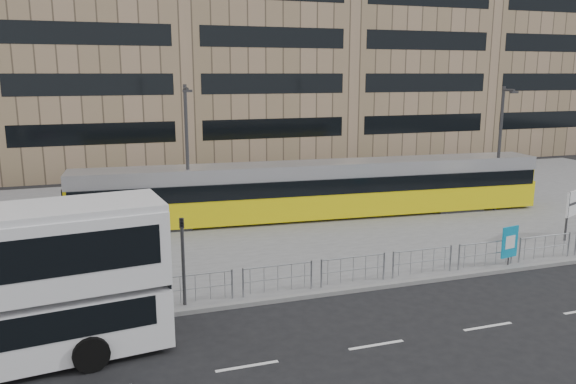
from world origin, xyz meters
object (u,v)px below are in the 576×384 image
object	(u,v)px
lamp_post_east	(500,143)
station_sign	(576,204)
ad_panel	(510,242)
pedestrian	(89,230)
traffic_light_west	(183,250)
tram	(317,190)
lamp_post_west	(187,151)

from	to	relation	value
lamp_post_east	station_sign	bearing A→B (deg)	-90.22
station_sign	ad_panel	world-z (taller)	station_sign
pedestrian	station_sign	bearing A→B (deg)	-110.78
station_sign	traffic_light_west	world-z (taller)	traffic_light_west
ad_panel	traffic_light_west	bearing A→B (deg)	169.10
pedestrian	lamp_post_east	xyz separation A→B (m)	(22.49, 0.32, 3.05)
tram	traffic_light_west	world-z (taller)	traffic_light_west
traffic_light_west	ad_panel	bearing A→B (deg)	8.01
pedestrian	lamp_post_west	distance (m)	6.12
station_sign	traffic_light_west	distance (m)	19.39
tram	lamp_post_west	distance (m)	7.53
station_sign	ad_panel	xyz separation A→B (m)	(-5.80, -2.40, -0.66)
pedestrian	tram	bearing A→B (deg)	-87.01
lamp_post_east	tram	bearing A→B (deg)	170.29
station_sign	pedestrian	xyz separation A→B (m)	(-22.46, 5.49, -0.75)
lamp_post_west	pedestrian	bearing A→B (deg)	-158.04
lamp_post_east	traffic_light_west	bearing A→B (deg)	-157.17
traffic_light_west	lamp_post_west	size ratio (longest dim) A/B	0.42
pedestrian	lamp_post_east	bearing A→B (deg)	-96.22
tram	traffic_light_west	size ratio (longest dim) A/B	8.46
ad_panel	lamp_post_east	world-z (taller)	lamp_post_east
tram	ad_panel	xyz separation A→B (m)	(4.69, -10.01, -0.57)
station_sign	pedestrian	bearing A→B (deg)	142.88
station_sign	traffic_light_west	xyz separation A→B (m)	(-19.25, -2.30, 0.34)
traffic_light_west	lamp_post_east	distance (m)	21.01
tram	traffic_light_west	distance (m)	13.24
ad_panel	pedestrian	world-z (taller)	pedestrian
tram	lamp_post_east	world-z (taller)	lamp_post_east
traffic_light_west	lamp_post_west	bearing A→B (deg)	88.77
station_sign	lamp_post_west	bearing A→B (deg)	133.65
lamp_post_west	lamp_post_east	bearing A→B (deg)	-5.33
lamp_post_west	lamp_post_east	world-z (taller)	lamp_post_west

